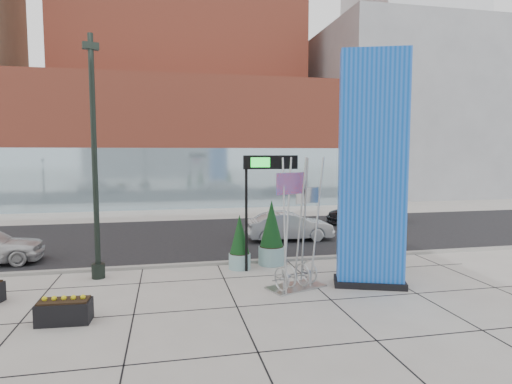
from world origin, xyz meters
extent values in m
plane|color=#9E9991|center=(0.00, 0.00, 0.00)|extent=(160.00, 160.00, 0.00)
cube|color=black|center=(0.00, 10.00, 0.01)|extent=(80.00, 12.00, 0.02)
cube|color=gray|center=(0.00, 4.00, 0.06)|extent=(80.00, 0.30, 0.12)
cube|color=#A5442F|center=(1.00, 27.00, 5.50)|extent=(34.00, 10.00, 11.00)
cube|color=#8CA5B2|center=(1.00, 22.20, 2.50)|extent=(34.00, 0.60, 5.00)
cube|color=slate|center=(26.00, 32.00, 9.00)|extent=(20.00, 18.00, 18.00)
cube|color=#B2B7BC|center=(36.00, 48.00, 27.50)|extent=(16.00, 16.00, 55.00)
cube|color=blue|center=(5.87, 0.12, 4.02)|extent=(2.40, 1.60, 8.04)
cube|color=black|center=(5.87, 0.12, 0.11)|extent=(2.63, 1.83, 0.22)
cylinder|color=black|center=(-3.54, 3.00, 4.41)|extent=(0.20, 0.20, 8.81)
cylinder|color=black|center=(-3.54, 3.00, 0.28)|extent=(0.48, 0.48, 0.55)
cube|color=black|center=(-3.54, 3.00, 8.37)|extent=(0.60, 0.38, 0.24)
cube|color=#AAADAF|center=(3.28, 0.43, 0.03)|extent=(2.20, 1.63, 0.05)
cylinder|color=#AAADAF|center=(2.65, 0.25, 2.25)|extent=(0.08, 0.08, 4.50)
cylinder|color=#AAADAF|center=(3.01, 0.56, 2.25)|extent=(0.08, 0.08, 4.50)
cylinder|color=#AAADAF|center=(3.37, 0.34, 2.25)|extent=(0.08, 0.08, 4.50)
cylinder|color=#AAADAF|center=(3.78, 0.61, 2.25)|extent=(0.08, 0.08, 4.50)
cylinder|color=#AAADAF|center=(4.00, 0.20, 2.25)|extent=(0.08, 0.08, 4.50)
torus|color=#AAADAF|center=(2.61, 0.34, 0.43)|extent=(0.35, 0.79, 0.82)
torus|color=#AAADAF|center=(3.06, 0.52, 0.43)|extent=(0.35, 0.79, 0.82)
torus|color=#AAADAF|center=(3.51, 0.34, 0.43)|extent=(0.35, 0.79, 0.82)
torus|color=#AAADAF|center=(3.96, 0.52, 0.43)|extent=(0.35, 0.79, 0.82)
cube|color=red|center=(3.01, 0.43, 3.60)|extent=(1.08, 0.55, 0.72)
cube|color=#AAADAF|center=(3.82, 0.52, 3.15)|extent=(0.88, 0.28, 0.54)
cylinder|color=black|center=(2.00, 2.80, 2.24)|extent=(0.11, 0.11, 4.47)
cube|color=black|center=(2.96, 2.80, 4.26)|extent=(2.13, 0.24, 0.53)
cube|color=#19D833|center=(2.53, 2.68, 4.26)|extent=(0.75, 0.04, 0.37)
cylinder|color=#88B6B8|center=(7.00, 1.80, 0.36)|extent=(1.03, 1.03, 0.72)
cylinder|color=black|center=(7.00, 1.80, 0.72)|extent=(0.95, 0.95, 0.06)
cone|color=black|center=(7.00, 1.80, 1.64)|extent=(0.92, 0.92, 1.85)
cylinder|color=#88B6B8|center=(3.20, 3.58, 0.38)|extent=(1.07, 1.07, 0.75)
cylinder|color=black|center=(3.20, 3.58, 0.75)|extent=(0.99, 0.99, 0.06)
cone|color=black|center=(3.20, 3.58, 1.72)|extent=(0.97, 0.97, 1.93)
cylinder|color=#88B6B8|center=(1.80, 3.21, 0.31)|extent=(0.87, 0.87, 0.61)
cylinder|color=black|center=(1.80, 3.21, 0.61)|extent=(0.80, 0.80, 0.05)
cone|color=black|center=(1.80, 3.21, 1.40)|extent=(0.78, 0.78, 1.57)
cube|color=black|center=(-3.80, -1.20, 0.30)|extent=(1.43, 0.78, 0.60)
cube|color=black|center=(-3.80, -1.20, 0.62)|extent=(1.32, 0.67, 0.06)
imported|color=#A6A9AD|center=(5.29, 8.10, 0.75)|extent=(4.56, 1.63, 1.50)
imported|color=black|center=(11.65, 12.30, 0.73)|extent=(5.10, 2.16, 1.47)
camera|label=1|loc=(-1.01, -13.32, 4.63)|focal=30.00mm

